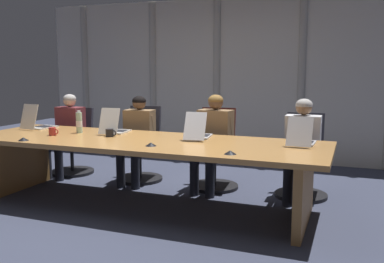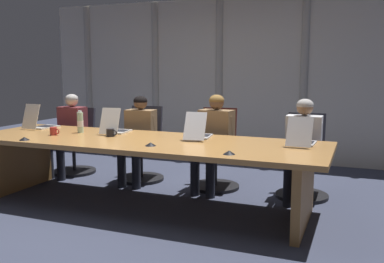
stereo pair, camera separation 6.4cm
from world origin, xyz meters
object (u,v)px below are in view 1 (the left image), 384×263
at_px(office_chair_left_end, 74,148).
at_px(coffee_mug_far, 53,131).
at_px(office_chair_left_mid, 141,152).
at_px(person_left_end, 66,130).
at_px(person_right_mid, 302,143).
at_px(conference_mic_right_side, 230,152).
at_px(water_bottle_primary, 79,123).
at_px(office_chair_center, 215,158).
at_px(person_center, 213,137).
at_px(laptop_left_end, 38,124).
at_px(laptop_left_mid, 115,128).
at_px(laptop_right_mid, 302,139).
at_px(laptop_center, 198,133).
at_px(conference_mic_middle, 23,139).
at_px(person_left_mid, 137,134).
at_px(conference_mic_left_side, 151,144).
at_px(office_chair_right_mid, 302,165).
at_px(coffee_mug_near, 110,133).

bearing_deg(office_chair_left_end, coffee_mug_far, 21.67).
relative_size(office_chair_left_mid, person_left_end, 0.86).
distance_m(person_right_mid, conference_mic_right_side, 1.35).
height_order(water_bottle_primary, coffee_mug_far, water_bottle_primary).
height_order(office_chair_center, person_center, person_center).
xyz_separation_m(laptop_left_end, conference_mic_right_side, (2.70, -0.70, -0.04)).
bearing_deg(laptop_left_mid, coffee_mug_far, 117.73).
bearing_deg(laptop_right_mid, laptop_center, 91.27).
bearing_deg(person_center, conference_mic_middle, -45.19).
relative_size(office_chair_center, person_left_mid, 0.88).
distance_m(laptop_center, conference_mic_right_side, 0.91).
bearing_deg(person_right_mid, laptop_left_end, -80.50).
relative_size(laptop_left_end, laptop_center, 0.86).
bearing_deg(person_left_mid, person_left_end, -94.04).
distance_m(person_left_end, conference_mic_left_side, 2.19).
xyz_separation_m(office_chair_left_end, coffee_mug_far, (0.54, -1.10, 0.43)).
xyz_separation_m(office_chair_right_mid, person_left_mid, (-2.09, -0.17, 0.28)).
height_order(office_chair_left_end, water_bottle_primary, water_bottle_primary).
distance_m(water_bottle_primary, coffee_mug_far, 0.33).
distance_m(conference_mic_left_side, conference_mic_right_side, 0.85).
relative_size(office_chair_left_end, person_left_end, 0.81).
bearing_deg(laptop_center, conference_mic_right_side, -149.69).
xyz_separation_m(laptop_right_mid, person_left_mid, (-2.14, 0.55, -0.15)).
bearing_deg(office_chair_left_end, conference_mic_left_side, 50.69).
bearing_deg(person_center, person_left_mid, -83.72).
xyz_separation_m(person_left_end, person_left_mid, (1.10, 0.00, 0.00)).
bearing_deg(laptop_left_end, conference_mic_left_side, -101.52).
relative_size(person_left_end, conference_mic_right_side, 10.28).
bearing_deg(laptop_left_end, laptop_right_mid, -83.98).
relative_size(laptop_right_mid, office_chair_center, 0.46).
height_order(office_chair_left_mid, conference_mic_left_side, office_chair_left_mid).
bearing_deg(water_bottle_primary, laptop_left_mid, 15.90).
height_order(laptop_right_mid, person_right_mid, person_right_mid).
relative_size(water_bottle_primary, conference_mic_left_side, 2.39).
xyz_separation_m(office_chair_center, conference_mic_left_side, (-0.25, -1.31, 0.38)).
xyz_separation_m(person_left_end, coffee_mug_far, (0.53, -0.94, 0.14)).
height_order(laptop_left_end, conference_mic_middle, laptop_left_end).
bearing_deg(office_chair_left_end, water_bottle_primary, 35.98).
relative_size(laptop_center, laptop_right_mid, 1.15).
bearing_deg(laptop_center, person_center, -5.92).
height_order(office_chair_center, conference_mic_right_side, office_chair_center).
relative_size(office_chair_center, office_chair_right_mid, 1.03).
height_order(laptop_left_end, conference_mic_right_side, laptop_left_end).
xyz_separation_m(laptop_left_mid, laptop_right_mid, (2.13, 0.00, -0.00)).
height_order(office_chair_center, person_right_mid, person_right_mid).
xyz_separation_m(person_center, water_bottle_primary, (-1.43, -0.68, 0.19)).
distance_m(coffee_mug_near, coffee_mug_far, 0.67).
xyz_separation_m(laptop_left_end, laptop_center, (2.14, 0.02, -0.00)).
height_order(person_left_mid, coffee_mug_far, person_left_mid).
relative_size(office_chair_right_mid, conference_mic_middle, 8.76).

